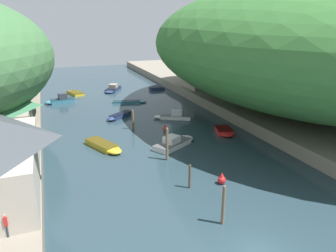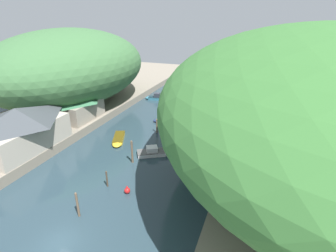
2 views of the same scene
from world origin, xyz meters
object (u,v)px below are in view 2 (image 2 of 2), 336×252
(right_bank_cottage, at_px, (265,98))
(boat_small_dinghy, at_px, (157,152))
(boathouse_shed, at_px, (79,106))
(boat_near_quay, at_px, (195,109))
(boat_yellow_tender, at_px, (236,101))
(waterfront_building, at_px, (19,128))
(boat_mid_channel, at_px, (202,95))
(boat_red_skiff, at_px, (118,140))
(boat_navy_launch, at_px, (175,93))
(channel_buoy_far, at_px, (173,138))
(boat_far_upstream, at_px, (164,120))
(boat_open_rowboat, at_px, (195,130))
(boat_moored_right, at_px, (206,156))
(channel_buoy_near, at_px, (127,190))
(boat_far_right_bank, at_px, (155,98))

(right_bank_cottage, height_order, boat_small_dinghy, right_bank_cottage)
(boathouse_shed, height_order, boat_near_quay, boathouse_shed)
(boat_yellow_tender, relative_size, boat_near_quay, 0.56)
(waterfront_building, height_order, boat_mid_channel, waterfront_building)
(boathouse_shed, xyz_separation_m, boat_red_skiff, (10.72, -3.59, -3.94))
(waterfront_building, height_order, right_bank_cottage, waterfront_building)
(boat_mid_channel, bearing_deg, boat_yellow_tender, -163.80)
(boat_navy_launch, xyz_separation_m, channel_buoy_far, (9.59, -28.10, 0.05))
(boat_mid_channel, relative_size, boat_navy_launch, 1.14)
(boat_yellow_tender, bearing_deg, boat_near_quay, -39.13)
(boat_far_upstream, relative_size, boat_open_rowboat, 0.87)
(boat_moored_right, bearing_deg, waterfront_building, 35.49)
(waterfront_building, xyz_separation_m, channel_buoy_far, (20.18, 13.89, -4.66))
(waterfront_building, distance_m, boat_far_upstream, 27.03)
(boat_far_upstream, xyz_separation_m, channel_buoy_far, (4.82, -7.85, -0.02))
(boat_red_skiff, bearing_deg, channel_buoy_far, -179.58)
(waterfront_building, bearing_deg, channel_buoy_near, -7.25)
(right_bank_cottage, relative_size, boat_far_upstream, 1.34)
(boathouse_shed, xyz_separation_m, boat_far_upstream, (14.90, 8.27, -3.93))
(right_bank_cottage, height_order, boat_mid_channel, right_bank_cottage)
(boat_far_upstream, height_order, boat_mid_channel, boat_mid_channel)
(boat_small_dinghy, bearing_deg, boat_open_rowboat, 129.85)
(boat_small_dinghy, distance_m, channel_buoy_near, 10.59)
(boat_open_rowboat, bearing_deg, boat_mid_channel, 38.66)
(waterfront_building, xyz_separation_m, boat_moored_right, (27.14, 9.60, -4.64))
(boathouse_shed, bearing_deg, boat_navy_launch, 70.44)
(boat_navy_launch, bearing_deg, boat_red_skiff, -107.41)
(boathouse_shed, bearing_deg, boat_near_quay, 41.90)
(right_bank_cottage, bearing_deg, boat_small_dinghy, -122.62)
(waterfront_building, relative_size, boat_small_dinghy, 2.20)
(boat_open_rowboat, bearing_deg, waterfront_building, 156.60)
(boat_mid_channel, xyz_separation_m, boat_yellow_tender, (9.48, -2.24, -0.07))
(boat_far_right_bank, height_order, boat_yellow_tender, boat_far_right_bank)
(boat_far_upstream, bearing_deg, channel_buoy_far, 174.02)
(boat_navy_launch, xyz_separation_m, boat_yellow_tender, (17.44, -2.05, 0.05))
(boat_near_quay, bearing_deg, boat_open_rowboat, 28.79)
(boat_mid_channel, xyz_separation_m, channel_buoy_far, (1.63, -28.29, -0.08))
(boathouse_shed, distance_m, right_bank_cottage, 39.02)
(boat_navy_launch, bearing_deg, channel_buoy_near, -96.73)
(waterfront_building, height_order, channel_buoy_far, waterfront_building)
(boat_moored_right, bearing_deg, channel_buoy_far, -15.67)
(boathouse_shed, relative_size, right_bank_cottage, 1.47)
(channel_buoy_far, bearing_deg, waterfront_building, -145.46)
(waterfront_building, height_order, boat_open_rowboat, waterfront_building)
(boat_open_rowboat, distance_m, channel_buoy_far, 5.36)
(boathouse_shed, relative_size, boat_far_right_bank, 1.78)
(boat_red_skiff, distance_m, boat_moored_right, 15.96)
(boat_near_quay, bearing_deg, boat_small_dinghy, 12.57)
(boat_red_skiff, xyz_separation_m, boat_small_dinghy, (8.23, -1.83, 0.10))
(boat_open_rowboat, bearing_deg, boat_near_quay, 43.70)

